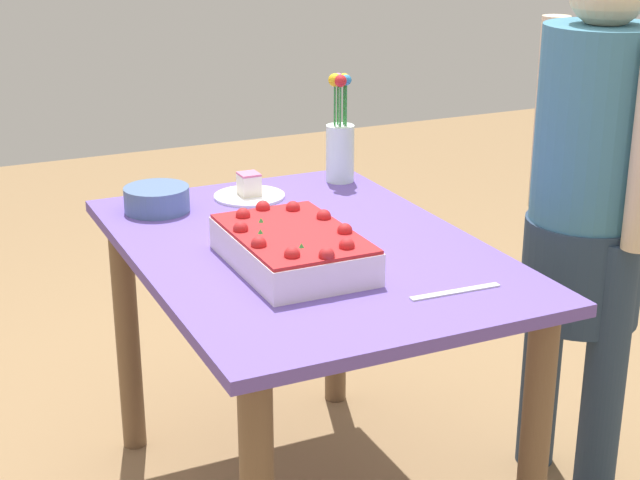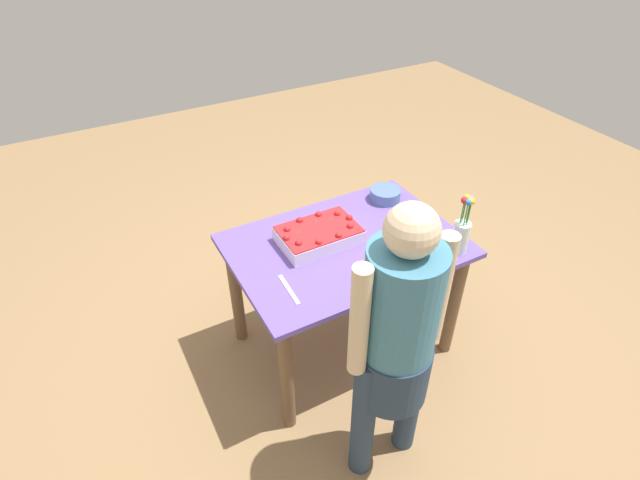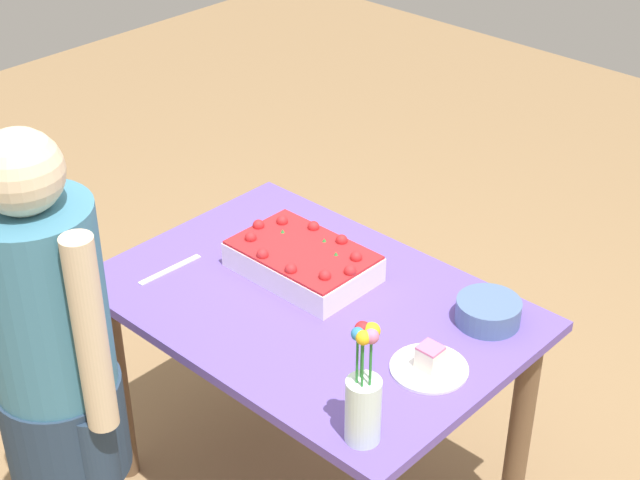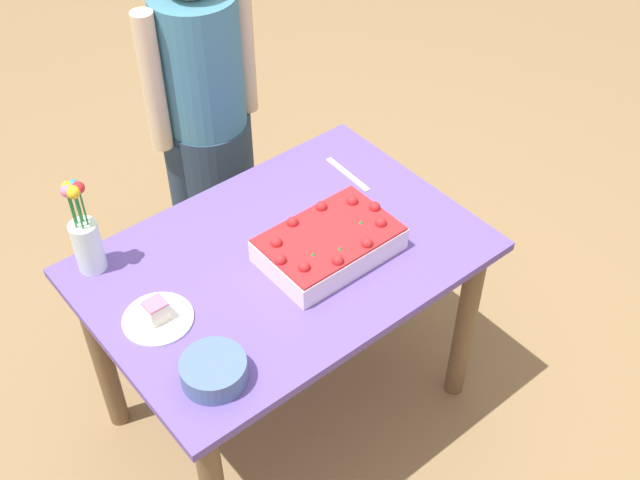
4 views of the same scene
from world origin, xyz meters
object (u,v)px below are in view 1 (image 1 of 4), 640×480
(person_standing, at_px, (588,199))
(fruit_bowl, at_px, (157,199))
(serving_plate_with_slice, at_px, (249,191))
(cake_knife, at_px, (455,292))
(flower_vase, at_px, (340,142))
(sheet_cake, at_px, (293,248))

(person_standing, bearing_deg, fruit_bowl, -32.48)
(serving_plate_with_slice, relative_size, cake_knife, 0.93)
(cake_knife, height_order, person_standing, person_standing)
(flower_vase, distance_m, person_standing, 0.78)
(serving_plate_with_slice, height_order, person_standing, person_standing)
(sheet_cake, height_order, fruit_bowl, sheet_cake)
(cake_knife, relative_size, flower_vase, 0.67)
(sheet_cake, xyz_separation_m, flower_vase, (0.59, -0.41, 0.08))
(person_standing, bearing_deg, cake_knife, 22.29)
(cake_knife, distance_m, person_standing, 0.59)
(cake_knife, xyz_separation_m, fruit_bowl, (0.84, 0.43, 0.03))
(serving_plate_with_slice, xyz_separation_m, flower_vase, (0.04, -0.31, 0.10))
(sheet_cake, relative_size, cake_knife, 1.88)
(fruit_bowl, bearing_deg, person_standing, -122.48)
(person_standing, bearing_deg, sheet_cake, -5.63)
(cake_knife, distance_m, fruit_bowl, 0.95)
(sheet_cake, distance_m, person_standing, 0.81)
(sheet_cake, height_order, person_standing, person_standing)
(serving_plate_with_slice, distance_m, cake_knife, 0.87)
(serving_plate_with_slice, relative_size, flower_vase, 0.62)
(serving_plate_with_slice, relative_size, person_standing, 0.14)
(sheet_cake, xyz_separation_m, person_standing, (-0.08, -0.80, 0.04))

